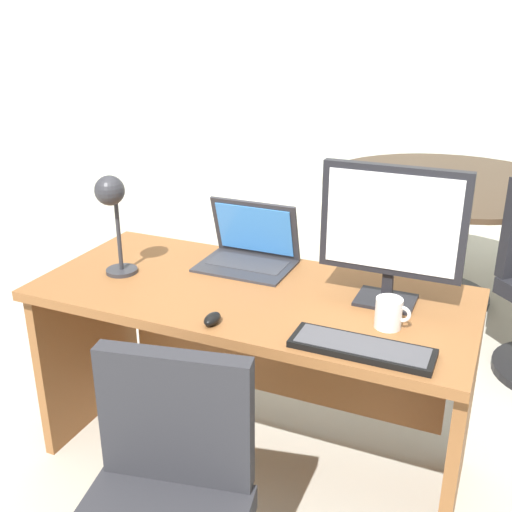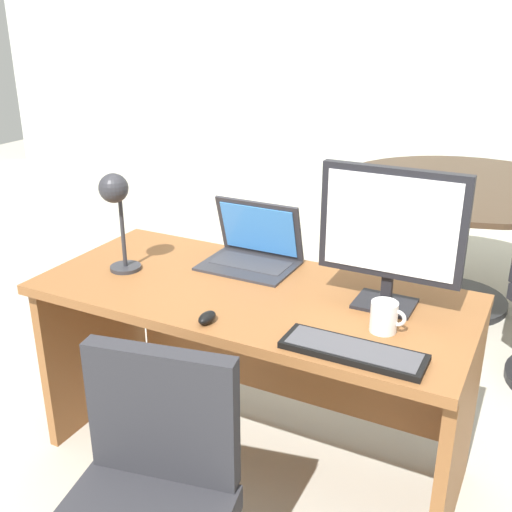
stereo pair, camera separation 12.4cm
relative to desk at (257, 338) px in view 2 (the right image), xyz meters
The scene contains 10 objects.
ground 1.55m from the desk, 90.00° to the left, with size 12.00×12.00×0.00m, color #B7B2A3.
back_wall 3.68m from the desk, 90.00° to the left, with size 10.00×0.10×2.80m, color silver.
desk is the anchor object (origin of this frame).
monitor 0.68m from the desk, ahead, with size 0.48×0.16×0.48m.
laptop 0.37m from the desk, 119.87° to the left, with size 0.36×0.27×0.25m.
keyboard 0.61m from the desk, 33.24° to the right, with size 0.43×0.14×0.02m.
mouse 0.41m from the desk, 92.20° to the right, with size 0.05×0.08×0.04m.
desk_lamp 0.74m from the desk, 166.69° to the right, with size 0.12×0.14×0.39m.
coffee_mug 0.59m from the desk, 14.24° to the right, with size 0.11×0.09×0.10m.
meeting_table 1.84m from the desk, 75.87° to the left, with size 1.47×1.47×0.77m.
Camera 2 is at (0.93, -1.78, 1.68)m, focal length 42.93 mm.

